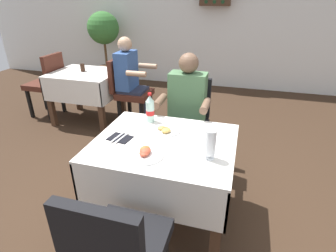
{
  "coord_description": "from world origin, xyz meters",
  "views": [
    {
      "loc": [
        0.46,
        -1.66,
        1.74
      ],
      "look_at": [
        -0.06,
        0.13,
        0.83
      ],
      "focal_mm": 28.57,
      "sensor_mm": 36.0,
      "label": 1
    }
  ],
  "objects_px": {
    "potted_plant_corner": "(104,35)",
    "plate_far_diner": "(166,130)",
    "chair_near_camera_side": "(118,249)",
    "background_dining_table": "(86,85)",
    "background_chair_left": "(47,81)",
    "main_dining_table": "(164,160)",
    "beer_glass_left": "(210,144)",
    "chair_far_diner_seat": "(187,120)",
    "background_table_tumbler": "(83,68)",
    "cola_bottle_primary": "(150,109)",
    "seated_diner_far": "(186,110)",
    "napkin_cutlery_set": "(120,138)",
    "background_chair_right": "(128,89)",
    "plate_near_camera": "(145,153)",
    "background_patron": "(131,78)"
  },
  "relations": [
    {
      "from": "plate_near_camera",
      "to": "background_dining_table",
      "type": "xyz_separation_m",
      "value": [
        -1.62,
        1.84,
        -0.21
      ]
    },
    {
      "from": "cola_bottle_primary",
      "to": "background_chair_left",
      "type": "relative_size",
      "value": 0.27
    },
    {
      "from": "seated_diner_far",
      "to": "beer_glass_left",
      "type": "distance_m",
      "value": 0.95
    },
    {
      "from": "chair_far_diner_seat",
      "to": "background_dining_table",
      "type": "bearing_deg",
      "value": 155.33
    },
    {
      "from": "main_dining_table",
      "to": "napkin_cutlery_set",
      "type": "height_order",
      "value": "napkin_cutlery_set"
    },
    {
      "from": "chair_near_camera_side",
      "to": "background_dining_table",
      "type": "xyz_separation_m",
      "value": [
        -1.69,
        2.44,
        0.0
      ]
    },
    {
      "from": "background_dining_table",
      "to": "background_chair_left",
      "type": "xyz_separation_m",
      "value": [
        -0.67,
        0.0,
        -0.0
      ]
    },
    {
      "from": "seated_diner_far",
      "to": "background_chair_left",
      "type": "height_order",
      "value": "seated_diner_far"
    },
    {
      "from": "chair_near_camera_side",
      "to": "potted_plant_corner",
      "type": "relative_size",
      "value": 0.66
    },
    {
      "from": "main_dining_table",
      "to": "seated_diner_far",
      "type": "bearing_deg",
      "value": 89.58
    },
    {
      "from": "potted_plant_corner",
      "to": "background_dining_table",
      "type": "bearing_deg",
      "value": -70.47
    },
    {
      "from": "cola_bottle_primary",
      "to": "potted_plant_corner",
      "type": "xyz_separation_m",
      "value": [
        -2.13,
        3.17,
        0.14
      ]
    },
    {
      "from": "background_table_tumbler",
      "to": "plate_far_diner",
      "type": "bearing_deg",
      "value": -41.38
    },
    {
      "from": "seated_diner_far",
      "to": "napkin_cutlery_set",
      "type": "xyz_separation_m",
      "value": [
        -0.35,
        -0.78,
        0.04
      ]
    },
    {
      "from": "background_table_tumbler",
      "to": "potted_plant_corner",
      "type": "relative_size",
      "value": 0.08
    },
    {
      "from": "chair_far_diner_seat",
      "to": "seated_diner_far",
      "type": "height_order",
      "value": "seated_diner_far"
    },
    {
      "from": "chair_far_diner_seat",
      "to": "chair_near_camera_side",
      "type": "bearing_deg",
      "value": -90.0
    },
    {
      "from": "seated_diner_far",
      "to": "cola_bottle_primary",
      "type": "xyz_separation_m",
      "value": [
        -0.22,
        -0.42,
        0.15
      ]
    },
    {
      "from": "beer_glass_left",
      "to": "background_patron",
      "type": "distance_m",
      "value": 2.2
    },
    {
      "from": "beer_glass_left",
      "to": "background_chair_left",
      "type": "height_order",
      "value": "background_chair_left"
    },
    {
      "from": "plate_near_camera",
      "to": "potted_plant_corner",
      "type": "relative_size",
      "value": 0.17
    },
    {
      "from": "chair_far_diner_seat",
      "to": "potted_plant_corner",
      "type": "xyz_separation_m",
      "value": [
        -2.35,
        2.64,
        0.45
      ]
    },
    {
      "from": "background_patron",
      "to": "background_table_tumbler",
      "type": "bearing_deg",
      "value": 177.18
    },
    {
      "from": "chair_far_diner_seat",
      "to": "seated_diner_far",
      "type": "bearing_deg",
      "value": -87.2
    },
    {
      "from": "main_dining_table",
      "to": "beer_glass_left",
      "type": "height_order",
      "value": "beer_glass_left"
    },
    {
      "from": "potted_plant_corner",
      "to": "plate_far_diner",
      "type": "bearing_deg",
      "value": -55.15
    },
    {
      "from": "main_dining_table",
      "to": "chair_near_camera_side",
      "type": "height_order",
      "value": "chair_near_camera_side"
    },
    {
      "from": "background_table_tumbler",
      "to": "background_patron",
      "type": "bearing_deg",
      "value": -2.82
    },
    {
      "from": "chair_far_diner_seat",
      "to": "cola_bottle_primary",
      "type": "relative_size",
      "value": 3.71
    },
    {
      "from": "chair_far_diner_seat",
      "to": "background_table_tumbler",
      "type": "distance_m",
      "value": 1.93
    },
    {
      "from": "plate_far_diner",
      "to": "potted_plant_corner",
      "type": "relative_size",
      "value": 0.16
    },
    {
      "from": "main_dining_table",
      "to": "potted_plant_corner",
      "type": "xyz_separation_m",
      "value": [
        -2.35,
        3.47,
        0.43
      ]
    },
    {
      "from": "chair_far_diner_seat",
      "to": "potted_plant_corner",
      "type": "height_order",
      "value": "potted_plant_corner"
    },
    {
      "from": "potted_plant_corner",
      "to": "background_chair_right",
      "type": "bearing_deg",
      "value": -54.46
    },
    {
      "from": "chair_near_camera_side",
      "to": "seated_diner_far",
      "type": "relative_size",
      "value": 0.77
    },
    {
      "from": "beer_glass_left",
      "to": "background_chair_left",
      "type": "bearing_deg",
      "value": 147.14
    },
    {
      "from": "potted_plant_corner",
      "to": "chair_far_diner_seat",
      "type": "bearing_deg",
      "value": -48.36
    },
    {
      "from": "beer_glass_left",
      "to": "cola_bottle_primary",
      "type": "bearing_deg",
      "value": 142.16
    },
    {
      "from": "napkin_cutlery_set",
      "to": "potted_plant_corner",
      "type": "xyz_separation_m",
      "value": [
        -2.01,
        3.53,
        0.25
      ]
    },
    {
      "from": "plate_far_diner",
      "to": "background_chair_left",
      "type": "relative_size",
      "value": 0.24
    },
    {
      "from": "napkin_cutlery_set",
      "to": "background_dining_table",
      "type": "xyz_separation_m",
      "value": [
        -1.35,
        1.67,
        -0.19
      ]
    },
    {
      "from": "chair_near_camera_side",
      "to": "background_chair_left",
      "type": "relative_size",
      "value": 1.0
    },
    {
      "from": "main_dining_table",
      "to": "plate_near_camera",
      "type": "xyz_separation_m",
      "value": [
        -0.07,
        -0.23,
        0.19
      ]
    },
    {
      "from": "main_dining_table",
      "to": "napkin_cutlery_set",
      "type": "bearing_deg",
      "value": -170.55
    },
    {
      "from": "chair_far_diner_seat",
      "to": "background_dining_table",
      "type": "height_order",
      "value": "chair_far_diner_seat"
    },
    {
      "from": "plate_near_camera",
      "to": "background_chair_right",
      "type": "distance_m",
      "value": 2.08
    },
    {
      "from": "plate_near_camera",
      "to": "beer_glass_left",
      "type": "xyz_separation_m",
      "value": [
        0.43,
        0.09,
        0.09
      ]
    },
    {
      "from": "seated_diner_far",
      "to": "potted_plant_corner",
      "type": "height_order",
      "value": "potted_plant_corner"
    },
    {
      "from": "plate_near_camera",
      "to": "plate_far_diner",
      "type": "distance_m",
      "value": 0.39
    },
    {
      "from": "background_chair_right",
      "to": "background_patron",
      "type": "height_order",
      "value": "background_patron"
    }
  ]
}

